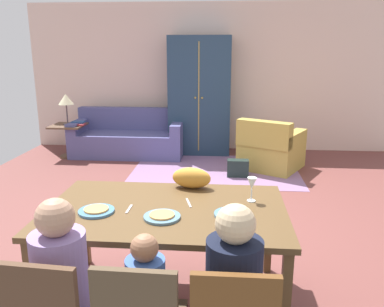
{
  "coord_description": "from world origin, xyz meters",
  "views": [
    {
      "loc": [
        0.26,
        -4.04,
        1.86
      ],
      "look_at": [
        -0.06,
        -0.23,
        0.85
      ],
      "focal_mm": 36.9,
      "sensor_mm": 36.0,
      "label": 1
    }
  ],
  "objects": [
    {
      "name": "armoire",
      "position": [
        -0.19,
        3.09,
        1.05
      ],
      "size": [
        1.1,
        0.59,
        2.1
      ],
      "color": "navy",
      "rests_on": "ground_plane"
    },
    {
      "name": "plate_near_child",
      "position": [
        -0.15,
        -1.61,
        0.77
      ],
      "size": [
        0.25,
        0.25,
        0.02
      ],
      "primitive_type": "cylinder",
      "color": "slate",
      "rests_on": "dining_table"
    },
    {
      "name": "pizza_near_man",
      "position": [
        -0.62,
        -1.55,
        0.78
      ],
      "size": [
        0.17,
        0.17,
        0.01
      ],
      "primitive_type": "cylinder",
      "color": "tan",
      "rests_on": "plate_near_man"
    },
    {
      "name": "ground_plane",
      "position": [
        0.0,
        0.42,
        -0.01
      ],
      "size": [
        6.87,
        6.03,
        0.02
      ],
      "primitive_type": "cube",
      "color": "brown"
    },
    {
      "name": "dining_table",
      "position": [
        -0.15,
        -1.43,
        0.69
      ],
      "size": [
        1.72,
        1.08,
        0.76
      ],
      "color": "brown",
      "rests_on": "ground_plane"
    },
    {
      "name": "person_man",
      "position": [
        -0.62,
        -2.16,
        0.51
      ],
      "size": [
        0.3,
        0.41,
        1.11
      ],
      "color": "#2D404C",
      "rests_on": "ground_plane"
    },
    {
      "name": "plate_near_man",
      "position": [
        -0.62,
        -1.55,
        0.77
      ],
      "size": [
        0.25,
        0.25,
        0.02
      ],
      "primitive_type": "cylinder",
      "color": "teal",
      "rests_on": "dining_table"
    },
    {
      "name": "knife",
      "position": [
        0.01,
        -1.33,
        0.76
      ],
      "size": [
        0.06,
        0.17,
        0.01
      ],
      "primitive_type": "cube",
      "rotation": [
        0.0,
        0.0,
        0.27
      ],
      "color": "silver",
      "rests_on": "dining_table"
    },
    {
      "name": "armchair",
      "position": [
        1.0,
        2.13,
        0.32
      ],
      "size": [
        1.16,
        1.16,
        0.82
      ],
      "color": "#B09741",
      "rests_on": "ground_plane"
    },
    {
      "name": "couch",
      "position": [
        -1.47,
        2.84,
        0.3
      ],
      "size": [
        1.98,
        0.86,
        0.82
      ],
      "color": "#515289",
      "rests_on": "ground_plane"
    },
    {
      "name": "plate_near_woman",
      "position": [
        0.33,
        -1.53,
        0.77
      ],
      "size": [
        0.25,
        0.25,
        0.02
      ],
      "primitive_type": "cylinder",
      "color": "teal",
      "rests_on": "dining_table"
    },
    {
      "name": "person_woman",
      "position": [
        0.33,
        -2.16,
        0.51
      ],
      "size": [
        0.3,
        0.4,
        1.11
      ],
      "color": "#263E49",
      "rests_on": "ground_plane"
    },
    {
      "name": "fork",
      "position": [
        -0.4,
        -1.48,
        0.76
      ],
      "size": [
        0.02,
        0.15,
        0.01
      ],
      "primitive_type": "cube",
      "rotation": [
        0.0,
        0.0,
        -0.02
      ],
      "color": "silver",
      "rests_on": "dining_table"
    },
    {
      "name": "handbag",
      "position": [
        0.48,
        1.68,
        0.13
      ],
      "size": [
        0.32,
        0.16,
        0.26
      ],
      "primitive_type": "cube",
      "color": "#1B2926",
      "rests_on": "ground_plane"
    },
    {
      "name": "area_rug",
      "position": [
        0.13,
        1.98,
        0.0
      ],
      "size": [
        2.6,
        1.8,
        0.01
      ],
      "primitive_type": "cube",
      "color": "gray",
      "rests_on": "ground_plane"
    },
    {
      "name": "book_upper",
      "position": [
        -2.32,
        2.64,
        0.62
      ],
      "size": [
        0.22,
        0.16,
        0.03
      ],
      "primitive_type": "cube",
      "color": "#284D87",
      "rests_on": "book_lower"
    },
    {
      "name": "pizza_near_child",
      "position": [
        -0.15,
        -1.61,
        0.78
      ],
      "size": [
        0.17,
        0.17,
        0.01
      ],
      "primitive_type": "cylinder",
      "color": "#DB954E",
      "rests_on": "plate_near_child"
    },
    {
      "name": "back_wall",
      "position": [
        0.0,
        3.48,
        1.35
      ],
      "size": [
        6.87,
        0.1,
        2.7
      ],
      "primitive_type": "cube",
      "color": "beige",
      "rests_on": "ground_plane"
    },
    {
      "name": "table_lamp",
      "position": [
        -2.48,
        2.58,
        1.01
      ],
      "size": [
        0.26,
        0.26,
        0.54
      ],
      "color": "#4C3E43",
      "rests_on": "side_table"
    },
    {
      "name": "book_lower",
      "position": [
        -2.28,
        2.54,
        0.59
      ],
      "size": [
        0.22,
        0.16,
        0.03
      ],
      "primitive_type": "cube",
      "color": "maroon",
      "rests_on": "side_table"
    },
    {
      "name": "side_table",
      "position": [
        -2.48,
        2.58,
        0.38
      ],
      "size": [
        0.56,
        0.56,
        0.58
      ],
      "color": "brown",
      "rests_on": "ground_plane"
    },
    {
      "name": "wine_glass",
      "position": [
        0.47,
        -1.25,
        0.89
      ],
      "size": [
        0.07,
        0.07,
        0.19
      ],
      "color": "silver",
      "rests_on": "dining_table"
    },
    {
      "name": "cat",
      "position": [
        0.0,
        -0.99,
        0.84
      ],
      "size": [
        0.34,
        0.21,
        0.17
      ],
      "primitive_type": "ellipsoid",
      "rotation": [
        0.0,
        0.0,
        -0.16
      ],
      "color": "gold",
      "rests_on": "dining_table"
    }
  ]
}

